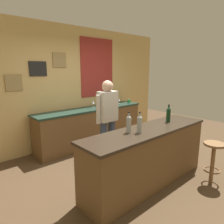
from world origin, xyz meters
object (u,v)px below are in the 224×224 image
wine_bottle_a (129,123)px  wine_glass_a (93,103)px  wine_glass_b (112,101)px  wine_bottle_c (168,114)px  coffee_mug (129,101)px  wine_bottle_b (140,124)px  wine_glass_c (119,100)px  bar_stool (213,156)px  bartender (108,117)px

wine_bottle_a → wine_glass_a: size_ratio=1.97×
wine_glass_a → wine_glass_b: same height
wine_bottle_c → coffee_mug: wine_bottle_c is taller
wine_bottle_b → wine_glass_a: size_ratio=1.97×
wine_glass_c → wine_glass_b: bearing=-174.1°
wine_bottle_b → coffee_mug: wine_bottle_b is taller
wine_glass_b → coffee_mug: size_ratio=1.24×
wine_glass_a → coffee_mug: (1.12, -0.16, -0.06)m
bar_stool → wine_bottle_c: 0.96m
wine_glass_b → coffee_mug: 0.59m
wine_bottle_a → coffee_mug: 2.78m
wine_bottle_c → coffee_mug: (1.06, 1.95, -0.11)m
bar_stool → wine_glass_b: wine_glass_b is taller
bartender → wine_bottle_c: 1.10m
wine_glass_c → bar_stool: bearing=-100.9°
bar_stool → wine_glass_c: (0.52, 2.74, 0.55)m
wine_bottle_c → wine_glass_c: (0.73, 2.01, -0.05)m
wine_glass_a → wine_glass_b: bearing=-13.2°
wine_bottle_a → wine_glass_b: 2.42m
bartender → coffee_mug: 1.94m
wine_glass_c → coffee_mug: size_ratio=1.24×
wine_glass_a → wine_glass_b: size_ratio=1.00×
bartender → wine_bottle_b: size_ratio=5.29×
wine_bottle_c → coffee_mug: size_ratio=2.45×
wine_glass_b → wine_glass_c: size_ratio=1.00×
coffee_mug → wine_bottle_b: bearing=-133.2°
bar_stool → wine_glass_b: (0.26, 2.71, 0.55)m
bar_stool → wine_glass_c: wine_glass_c is taller
bartender → wine_glass_c: size_ratio=10.45×
wine_glass_b → wine_bottle_c: bearing=-103.4°
wine_bottle_a → wine_glass_c: bearing=49.5°
wine_bottle_a → wine_glass_a: (0.90, 2.08, -0.05)m
wine_bottle_a → bar_stool: bearing=-33.1°
wine_bottle_a → wine_glass_b: (1.43, 1.95, -0.05)m
wine_bottle_c → wine_glass_a: bearing=91.6°
bar_stool → wine_bottle_b: size_ratio=2.22×
wine_bottle_a → wine_bottle_b: 0.15m
bartender → wine_bottle_c: (0.59, -0.92, 0.12)m
bartender → wine_glass_b: size_ratio=10.45×
wine_bottle_c → wine_glass_b: bearing=76.6°
bartender → wine_bottle_b: bartender is taller
wine_bottle_b → wine_bottle_a: bearing=135.9°
wine_glass_a → coffee_mug: bearing=-8.0°
wine_bottle_a → wine_glass_b: size_ratio=1.97×
wine_bottle_c → wine_glass_b: wine_bottle_c is taller
bartender → wine_glass_a: size_ratio=10.45×
wine_glass_c → coffee_mug: (0.33, -0.06, -0.06)m
bartender → wine_bottle_a: size_ratio=5.29×
bar_stool → wine_glass_a: bearing=95.4°
bartender → wine_bottle_a: bearing=-112.2°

